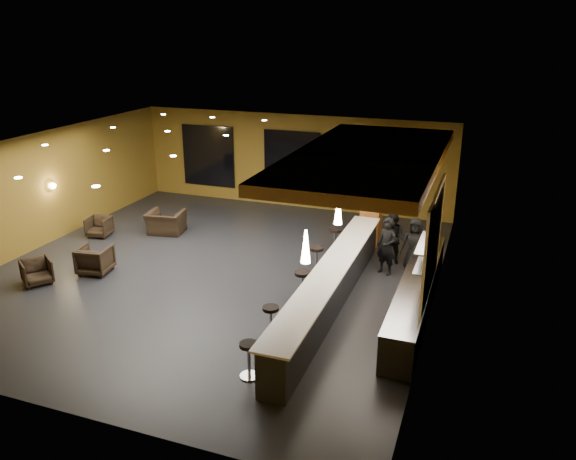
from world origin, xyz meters
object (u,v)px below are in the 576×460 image
(armchair_d, at_px, (166,222))
(bar_counter, at_px, (331,288))
(bar_stool_4, at_px, (335,237))
(column, at_px, (372,190))
(staff_c, at_px, (415,245))
(bar_stool_2, at_px, (302,282))
(pendant_1, at_px, (338,210))
(bar_stool_3, at_px, (316,257))
(prep_counter, at_px, (416,295))
(armchair_c, at_px, (99,227))
(pendant_2, at_px, (362,184))
(bar_stool_1, at_px, (271,318))
(bar_stool_0, at_px, (249,355))
(staff_a, at_px, (387,246))
(staff_b, at_px, (393,238))
(pendant_0, at_px, (306,246))
(armchair_b, at_px, (95,260))
(armchair_a, at_px, (37,272))

(armchair_d, bearing_deg, bar_counter, 144.61)
(bar_stool_4, bearing_deg, column, 51.97)
(staff_c, distance_m, bar_stool_4, 2.55)
(bar_stool_2, xyz_separation_m, bar_stool_4, (-0.11, 3.43, -0.03))
(pendant_1, bearing_deg, armchair_d, 157.68)
(armchair_d, distance_m, bar_stool_3, 5.88)
(armchair_d, distance_m, bar_stool_4, 5.74)
(prep_counter, height_order, armchair_c, prep_counter)
(pendant_2, xyz_separation_m, bar_stool_1, (-0.84, -4.83, -1.87))
(prep_counter, distance_m, bar_stool_0, 4.71)
(pendant_2, xyz_separation_m, staff_c, (1.60, -0.08, -1.57))
(bar_stool_2, bearing_deg, staff_a, 55.36)
(pendant_1, height_order, armchair_c, pendant_1)
(staff_a, relative_size, bar_stool_4, 2.17)
(pendant_2, bearing_deg, column, 90.00)
(staff_b, bearing_deg, bar_stool_3, -121.33)
(bar_counter, height_order, armchair_c, bar_counter)
(pendant_2, xyz_separation_m, bar_stool_0, (-0.69, -6.37, -1.87))
(bar_stool_2, height_order, bar_stool_3, bar_stool_3)
(pendant_1, bearing_deg, staff_a, 65.40)
(pendant_0, relative_size, armchair_c, 0.97)
(bar_counter, xyz_separation_m, armchair_d, (-6.60, 3.21, -0.13))
(bar_stool_3, bearing_deg, bar_stool_0, -87.65)
(staff_a, height_order, bar_stool_3, staff_a)
(pendant_1, height_order, staff_b, pendant_1)
(column, distance_m, bar_stool_3, 3.24)
(staff_b, bearing_deg, bar_stool_4, -168.29)
(pendant_0, bearing_deg, prep_counter, 51.34)
(bar_stool_1, bearing_deg, staff_b, 70.86)
(prep_counter, distance_m, staff_a, 2.28)
(prep_counter, bearing_deg, armchair_b, -175.08)
(pendant_0, relative_size, staff_a, 0.43)
(armchair_c, distance_m, bar_stool_3, 7.61)
(armchair_c, height_order, bar_stool_2, bar_stool_2)
(staff_c, bearing_deg, bar_stool_0, -107.18)
(pendant_1, relative_size, armchair_b, 0.82)
(pendant_1, bearing_deg, armchair_a, -166.42)
(armchair_b, bearing_deg, armchair_d, -101.54)
(bar_stool_0, distance_m, bar_stool_2, 3.44)
(pendant_1, height_order, bar_stool_2, pendant_1)
(bar_stool_0, bearing_deg, bar_stool_1, 95.59)
(column, distance_m, bar_stool_0, 8.10)
(staff_c, bearing_deg, bar_counter, -115.87)
(staff_a, distance_m, armchair_a, 9.48)
(prep_counter, height_order, pendant_0, pendant_0)
(bar_stool_1, bearing_deg, prep_counter, 39.35)
(armchair_c, relative_size, bar_stool_3, 0.89)
(staff_a, relative_size, armchair_b, 1.90)
(pendant_0, relative_size, staff_c, 0.45)
(bar_counter, height_order, bar_stool_2, bar_counter)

